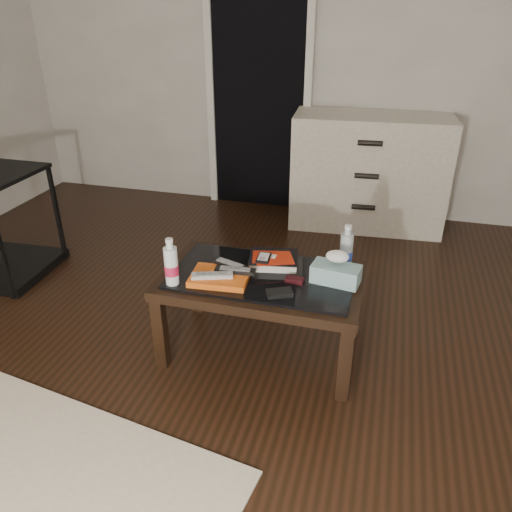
{
  "coord_description": "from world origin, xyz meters",
  "views": [
    {
      "loc": [
        0.72,
        -1.72,
        1.7
      ],
      "look_at": [
        0.14,
        0.41,
        0.55
      ],
      "focal_mm": 35.0,
      "sensor_mm": 36.0,
      "label": 1
    }
  ],
  "objects_px": {
    "water_bottle_right": "(346,247)",
    "dresser": "(368,172)",
    "coffee_table": "(262,286)",
    "tissue_box": "(336,274)",
    "textbook": "(274,260)",
    "water_bottle_left": "(171,261)"
  },
  "relations": [
    {
      "from": "water_bottle_right",
      "to": "dresser",
      "type": "bearing_deg",
      "value": 89.77
    },
    {
      "from": "coffee_table",
      "to": "tissue_box",
      "type": "xyz_separation_m",
      "value": [
        0.36,
        0.02,
        0.11
      ]
    },
    {
      "from": "textbook",
      "to": "tissue_box",
      "type": "xyz_separation_m",
      "value": [
        0.33,
        -0.1,
        0.02
      ]
    },
    {
      "from": "dresser",
      "to": "water_bottle_right",
      "type": "bearing_deg",
      "value": -94.47
    },
    {
      "from": "coffee_table",
      "to": "textbook",
      "type": "xyz_separation_m",
      "value": [
        0.03,
        0.12,
        0.09
      ]
    },
    {
      "from": "dresser",
      "to": "water_bottle_left",
      "type": "xyz_separation_m",
      "value": [
        -0.79,
        -2.04,
        0.13
      ]
    },
    {
      "from": "coffee_table",
      "to": "water_bottle_left",
      "type": "bearing_deg",
      "value": -153.74
    },
    {
      "from": "dresser",
      "to": "textbook",
      "type": "xyz_separation_m",
      "value": [
        -0.37,
        -1.72,
        0.03
      ]
    },
    {
      "from": "textbook",
      "to": "water_bottle_right",
      "type": "xyz_separation_m",
      "value": [
        0.36,
        0.05,
        0.1
      ]
    },
    {
      "from": "coffee_table",
      "to": "dresser",
      "type": "bearing_deg",
      "value": 77.91
    },
    {
      "from": "coffee_table",
      "to": "dresser",
      "type": "distance_m",
      "value": 1.89
    },
    {
      "from": "textbook",
      "to": "dresser",
      "type": "bearing_deg",
      "value": 67.7
    },
    {
      "from": "textbook",
      "to": "tissue_box",
      "type": "relative_size",
      "value": 1.09
    },
    {
      "from": "dresser",
      "to": "tissue_box",
      "type": "height_order",
      "value": "dresser"
    },
    {
      "from": "coffee_table",
      "to": "water_bottle_left",
      "type": "xyz_separation_m",
      "value": [
        -0.4,
        -0.2,
        0.18
      ]
    },
    {
      "from": "textbook",
      "to": "water_bottle_left",
      "type": "xyz_separation_m",
      "value": [
        -0.43,
        -0.32,
        0.1
      ]
    },
    {
      "from": "textbook",
      "to": "water_bottle_right",
      "type": "bearing_deg",
      "value": -1.66
    },
    {
      "from": "water_bottle_right",
      "to": "tissue_box",
      "type": "distance_m",
      "value": 0.17
    },
    {
      "from": "coffee_table",
      "to": "water_bottle_right",
      "type": "xyz_separation_m",
      "value": [
        0.39,
        0.18,
        0.18
      ]
    },
    {
      "from": "coffee_table",
      "to": "tissue_box",
      "type": "distance_m",
      "value": 0.38
    },
    {
      "from": "coffee_table",
      "to": "water_bottle_left",
      "type": "relative_size",
      "value": 4.2
    },
    {
      "from": "dresser",
      "to": "coffee_table",
      "type": "bearing_deg",
      "value": -106.33
    }
  ]
}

